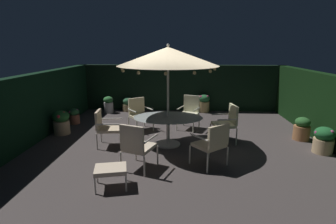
% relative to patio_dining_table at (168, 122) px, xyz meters
% --- Properties ---
extents(ground_plane, '(8.15, 7.93, 0.02)m').
position_rel_patio_dining_table_xyz_m(ground_plane, '(0.27, 0.13, -0.62)').
color(ground_plane, '#433C3B').
extents(hedge_backdrop_rear, '(8.15, 0.30, 1.81)m').
position_rel_patio_dining_table_xyz_m(hedge_backdrop_rear, '(0.27, 3.94, 0.29)').
color(hedge_backdrop_rear, black).
rests_on(hedge_backdrop_rear, ground_plane).
extents(hedge_backdrop_left, '(0.30, 7.93, 1.81)m').
position_rel_patio_dining_table_xyz_m(hedge_backdrop_left, '(-3.65, 0.13, 0.29)').
color(hedge_backdrop_left, black).
rests_on(hedge_backdrop_left, ground_plane).
extents(hedge_backdrop_right, '(0.30, 7.93, 1.81)m').
position_rel_patio_dining_table_xyz_m(hedge_backdrop_right, '(4.19, 0.13, 0.29)').
color(hedge_backdrop_right, black).
rests_on(hedge_backdrop_right, ground_plane).
extents(patio_dining_table, '(1.78, 1.29, 0.76)m').
position_rel_patio_dining_table_xyz_m(patio_dining_table, '(0.00, 0.00, 0.00)').
color(patio_dining_table, silver).
rests_on(patio_dining_table, ground_plane).
extents(patio_umbrella, '(2.49, 2.49, 2.58)m').
position_rel_patio_dining_table_xyz_m(patio_umbrella, '(0.00, -0.00, 1.66)').
color(patio_umbrella, silver).
rests_on(patio_umbrella, ground_plane).
extents(patio_chair_north, '(0.75, 0.79, 1.02)m').
position_rel_patio_dining_table_xyz_m(patio_chair_north, '(-0.56, -1.50, -0.04)').
color(patio_chair_north, beige).
rests_on(patio_chair_north, ground_plane).
extents(patio_chair_northeast, '(0.84, 0.84, 0.96)m').
position_rel_patio_dining_table_xyz_m(patio_chair_northeast, '(1.01, -1.23, -0.06)').
color(patio_chair_northeast, beige).
rests_on(patio_chair_northeast, ground_plane).
extents(patio_chair_east, '(0.67, 0.67, 1.01)m').
position_rel_patio_dining_table_xyz_m(patio_chair_east, '(1.56, 0.29, -0.02)').
color(patio_chair_east, silver).
rests_on(patio_chair_east, ground_plane).
extents(patio_chair_southeast, '(0.74, 0.76, 1.02)m').
position_rel_patio_dining_table_xyz_m(patio_chair_southeast, '(0.60, 1.48, -0.04)').
color(patio_chair_southeast, silver).
rests_on(patio_chair_southeast, ground_plane).
extents(patio_chair_south, '(0.81, 0.81, 0.97)m').
position_rel_patio_dining_table_xyz_m(patio_chair_south, '(-0.97, 1.27, -0.07)').
color(patio_chair_south, beige).
rests_on(patio_chair_south, ground_plane).
extents(patio_chair_southwest, '(0.68, 0.62, 0.94)m').
position_rel_patio_dining_table_xyz_m(patio_chair_southwest, '(-1.58, -0.16, -0.08)').
color(patio_chair_southwest, silver).
rests_on(patio_chair_southwest, ground_plane).
extents(ottoman_footrest, '(0.64, 0.54, 0.39)m').
position_rel_patio_dining_table_xyz_m(ottoman_footrest, '(-0.92, -2.20, -0.27)').
color(ottoman_footrest, beige).
rests_on(ottoman_footrest, ground_plane).
extents(potted_plant_back_right, '(0.37, 0.37, 0.64)m').
position_rel_patio_dining_table_xyz_m(potted_plant_back_right, '(-2.50, 3.31, -0.28)').
color(potted_plant_back_right, beige).
rests_on(potted_plant_back_right, ground_plane).
extents(potted_plant_right_far, '(0.48, 0.49, 0.70)m').
position_rel_patio_dining_table_xyz_m(potted_plant_right_far, '(-3.17, 0.69, -0.25)').
color(potted_plant_right_far, tan).
rests_on(potted_plant_right_far, ground_plane).
extents(potted_plant_left_far, '(0.47, 0.47, 0.55)m').
position_rel_patio_dining_table_xyz_m(potted_plant_left_far, '(-1.79, 3.64, -0.34)').
color(potted_plant_left_far, tan).
rests_on(potted_plant_left_far, ground_plane).
extents(potted_plant_back_center, '(0.46, 0.46, 0.70)m').
position_rel_patio_dining_table_xyz_m(potted_plant_back_center, '(1.21, 3.64, -0.24)').
color(potted_plant_back_center, tan).
rests_on(potted_plant_back_center, ground_plane).
extents(potted_plant_right_near, '(0.43, 0.43, 0.64)m').
position_rel_patio_dining_table_xyz_m(potted_plant_right_near, '(3.66, 0.59, -0.30)').
color(potted_plant_right_near, '#A16940').
rests_on(potted_plant_right_near, ground_plane).
extents(potted_plant_back_left, '(0.34, 0.34, 0.52)m').
position_rel_patio_dining_table_xyz_m(potted_plant_back_left, '(-3.23, 1.76, -0.34)').
color(potted_plant_back_left, '#A35C45').
rests_on(potted_plant_back_left, ground_plane).
extents(potted_plant_left_near, '(0.47, 0.47, 0.65)m').
position_rel_patio_dining_table_xyz_m(potted_plant_left_near, '(3.77, -0.33, -0.28)').
color(potted_plant_left_near, tan).
rests_on(potted_plant_left_near, ground_plane).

